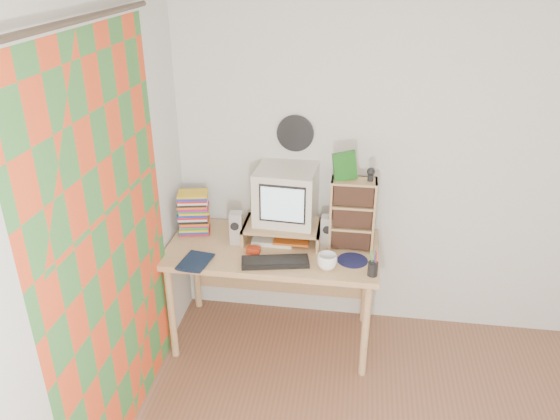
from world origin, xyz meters
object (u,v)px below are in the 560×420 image
(keyboard, at_px, (275,262))
(diary, at_px, (183,258))
(desk, at_px, (274,259))
(cd_rack, at_px, (352,214))
(dvd_stack, at_px, (194,213))
(mug, at_px, (327,262))
(crt_monitor, at_px, (285,196))

(keyboard, height_order, diary, diary)
(desk, height_order, cd_rack, cd_rack)
(desk, bearing_deg, dvd_stack, 173.24)
(cd_rack, bearing_deg, diary, -161.91)
(cd_rack, distance_m, mug, 0.38)
(diary, bearing_deg, mug, 11.47)
(crt_monitor, bearing_deg, mug, -46.11)
(crt_monitor, height_order, mug, crt_monitor)
(crt_monitor, bearing_deg, desk, -122.30)
(crt_monitor, xyz_separation_m, dvd_stack, (-0.64, -0.02, -0.16))
(keyboard, relative_size, diary, 2.00)
(crt_monitor, distance_m, cd_rack, 0.46)
(desk, xyz_separation_m, dvd_stack, (-0.57, 0.07, 0.28))
(keyboard, height_order, dvd_stack, dvd_stack)
(cd_rack, relative_size, mug, 3.84)
(dvd_stack, bearing_deg, diary, -96.49)
(keyboard, bearing_deg, crt_monitor, 76.08)
(dvd_stack, height_order, cd_rack, cd_rack)
(diary, bearing_deg, dvd_stack, 104.05)
(mug, bearing_deg, diary, -177.19)
(crt_monitor, bearing_deg, cd_rack, -5.46)
(dvd_stack, xyz_separation_m, mug, (0.95, -0.35, -0.09))
(desk, xyz_separation_m, diary, (-0.54, -0.33, 0.16))
(dvd_stack, distance_m, mug, 1.02)
(diary, bearing_deg, desk, 40.10)
(desk, height_order, dvd_stack, dvd_stack)
(keyboard, relative_size, mug, 3.38)
(crt_monitor, relative_size, diary, 1.84)
(crt_monitor, relative_size, mug, 3.11)
(desk, distance_m, keyboard, 0.32)
(cd_rack, height_order, diary, cd_rack)
(keyboard, distance_m, dvd_stack, 0.72)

